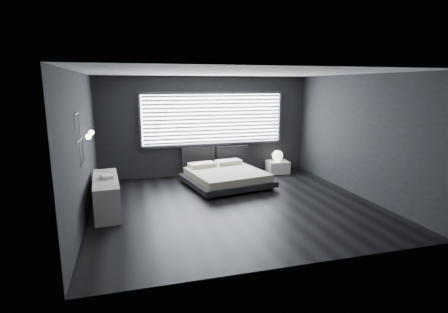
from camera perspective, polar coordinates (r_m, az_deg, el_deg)
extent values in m
plane|color=black|center=(7.69, 1.70, -7.83)|extent=(6.00, 6.00, 0.00)
plane|color=silver|center=(7.25, 1.84, 13.52)|extent=(6.00, 6.00, 0.00)
cube|color=black|center=(9.98, -2.92, 4.95)|extent=(6.00, 0.04, 2.80)
cube|color=black|center=(4.84, 11.45, -2.52)|extent=(6.00, 0.04, 2.80)
cube|color=black|center=(7.07, -22.15, 1.31)|extent=(0.04, 5.50, 2.80)
cube|color=black|center=(8.70, 21.02, 3.20)|extent=(0.04, 5.50, 2.80)
cube|color=white|center=(9.98, -1.78, 6.17)|extent=(4.00, 0.02, 1.38)
cube|color=#47474C|center=(9.67, -13.62, 5.68)|extent=(0.06, 0.08, 1.48)
cube|color=#47474C|center=(10.62, 9.09, 6.36)|extent=(0.06, 0.08, 1.48)
cube|color=#47474C|center=(9.91, -1.76, 10.36)|extent=(4.14, 0.08, 0.06)
cube|color=#47474C|center=(10.05, -1.71, 2.01)|extent=(4.14, 0.08, 0.06)
cube|color=silver|center=(9.92, -1.70, 6.14)|extent=(3.94, 0.03, 1.32)
cube|color=black|center=(9.95, -4.23, 0.07)|extent=(0.96, 0.16, 0.52)
cube|color=black|center=(10.18, 1.30, 0.37)|extent=(0.96, 0.16, 0.52)
cylinder|color=silver|center=(7.08, -21.83, 3.00)|extent=(0.10, 0.02, 0.02)
sphere|color=#FFE5B7|center=(7.08, -21.26, 3.03)|extent=(0.11, 0.11, 0.11)
cylinder|color=silver|center=(7.68, -21.36, 3.64)|extent=(0.10, 0.02, 0.02)
sphere|color=#FFE5B7|center=(7.67, -20.84, 3.67)|extent=(0.11, 0.11, 0.11)
cube|color=#47474C|center=(6.44, -22.93, 6.43)|extent=(0.01, 0.46, 0.02)
cube|color=#47474C|center=(6.50, -22.61, 2.40)|extent=(0.01, 0.46, 0.02)
cube|color=#47474C|center=(6.69, -22.53, 4.64)|extent=(0.01, 0.02, 0.46)
cube|color=#47474C|center=(6.24, -23.02, 4.15)|extent=(0.01, 0.02, 0.46)
cube|color=#47474C|center=(6.74, -22.35, 2.64)|extent=(0.01, 0.46, 0.02)
cube|color=#47474C|center=(6.82, -22.06, -1.18)|extent=(0.01, 0.46, 0.02)
cube|color=#47474C|center=(7.00, -22.00, 1.06)|extent=(0.01, 0.02, 0.46)
cube|color=#47474C|center=(6.55, -22.42, 0.35)|extent=(0.01, 0.02, 0.46)
cube|color=black|center=(8.07, -2.54, -6.62)|extent=(0.12, 0.12, 0.07)
cube|color=black|center=(8.84, 7.53, -5.06)|extent=(0.12, 0.12, 0.07)
cube|color=black|center=(9.41, -6.24, -4.00)|extent=(0.12, 0.12, 0.07)
cube|color=black|center=(10.08, 2.79, -2.88)|extent=(0.12, 0.12, 0.07)
cube|color=black|center=(9.03, 0.43, -3.90)|extent=(2.26, 2.19, 0.14)
cube|color=#B3A98D|center=(8.99, 0.43, -2.92)|extent=(2.03, 2.03, 0.18)
cube|color=#EFE2C8|center=(9.40, -3.63, -1.37)|extent=(0.75, 0.49, 0.12)
cube|color=#EFE2C8|center=(9.73, 0.71, -0.91)|extent=(0.75, 0.49, 0.12)
cube|color=white|center=(10.45, 8.73, -1.69)|extent=(0.63, 0.54, 0.35)
sphere|color=white|center=(10.42, 8.73, 0.16)|extent=(0.31, 0.31, 0.31)
cube|color=white|center=(7.61, -18.63, -5.92)|extent=(0.60, 1.77, 0.69)
cube|color=#47474C|center=(7.61, -16.78, -5.79)|extent=(0.12, 1.71, 0.67)
cube|color=silver|center=(7.54, -18.63, -3.18)|extent=(0.30, 0.36, 0.04)
cube|color=silver|center=(7.51, -18.58, -2.96)|extent=(0.28, 0.33, 0.03)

